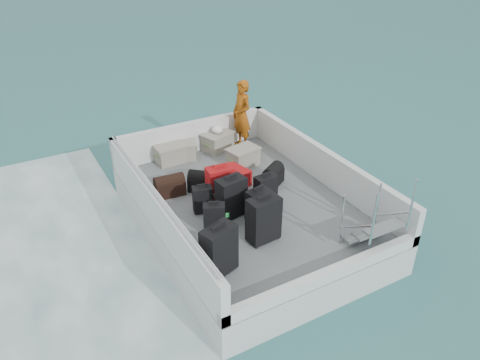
% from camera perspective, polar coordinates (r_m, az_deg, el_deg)
% --- Properties ---
extents(ground, '(160.00, 160.00, 0.00)m').
position_cam_1_polar(ground, '(9.08, 0.70, -5.95)').
color(ground, '#185354').
rests_on(ground, ground).
extents(ferry_hull, '(3.60, 5.00, 0.60)m').
position_cam_1_polar(ferry_hull, '(8.90, 0.71, -4.39)').
color(ferry_hull, silver).
rests_on(ferry_hull, ground).
extents(deck, '(3.30, 4.70, 0.02)m').
position_cam_1_polar(deck, '(8.73, 0.73, -2.72)').
color(deck, slate).
rests_on(deck, ferry_hull).
extents(deck_fittings, '(3.60, 5.00, 0.90)m').
position_cam_1_polar(deck_fittings, '(8.45, 3.86, -0.95)').
color(deck_fittings, silver).
rests_on(deck_fittings, deck).
extents(suitcase_0, '(0.59, 0.44, 0.81)m').
position_cam_1_polar(suitcase_0, '(6.92, -2.57, -8.63)').
color(suitcase_0, black).
rests_on(suitcase_0, deck).
extents(suitcase_1, '(0.41, 0.34, 0.54)m').
position_cam_1_polar(suitcase_1, '(7.81, -3.15, -4.72)').
color(suitcase_1, black).
rests_on(suitcase_1, deck).
extents(suitcase_2, '(0.39, 0.30, 0.51)m').
position_cam_1_polar(suitcase_2, '(8.34, -4.57, -2.41)').
color(suitcase_2, black).
rests_on(suitcase_2, deck).
extents(suitcase_3, '(0.55, 0.35, 0.79)m').
position_cam_1_polar(suitcase_3, '(7.56, 2.89, -4.87)').
color(suitcase_3, black).
rests_on(suitcase_3, deck).
extents(suitcase_4, '(0.54, 0.37, 0.74)m').
position_cam_1_polar(suitcase_4, '(8.16, -1.09, -2.13)').
color(suitcase_4, black).
rests_on(suitcase_4, deck).
extents(suitcase_5, '(0.52, 0.35, 0.68)m').
position_cam_1_polar(suitcase_5, '(8.61, -2.39, -0.52)').
color(suitcase_5, '#AE130D').
rests_on(suitcase_5, deck).
extents(suitcase_6, '(0.46, 0.32, 0.58)m').
position_cam_1_polar(suitcase_6, '(8.11, 2.22, -3.04)').
color(suitcase_6, black).
rests_on(suitcase_6, deck).
extents(suitcase_7, '(0.42, 0.26, 0.56)m').
position_cam_1_polar(suitcase_7, '(8.56, 3.13, -1.19)').
color(suitcase_7, black).
rests_on(suitcase_7, deck).
extents(suitcase_8, '(0.93, 0.74, 0.32)m').
position_cam_1_polar(suitcase_8, '(9.08, -1.55, -0.03)').
color(suitcase_8, '#AE130D').
rests_on(suitcase_8, deck).
extents(duffel_0, '(0.58, 0.34, 0.32)m').
position_cam_1_polar(duffel_0, '(8.96, -8.56, -0.89)').
color(duffel_0, black).
rests_on(duffel_0, deck).
extents(duffel_1, '(0.59, 0.58, 0.32)m').
position_cam_1_polar(duffel_1, '(9.02, -4.58, -0.37)').
color(duffel_1, black).
rests_on(duffel_1, deck).
extents(duffel_2, '(0.53, 0.49, 0.32)m').
position_cam_1_polar(duffel_2, '(9.24, 4.05, 0.42)').
color(duffel_2, black).
rests_on(duffel_2, deck).
extents(crate_0, '(0.62, 0.44, 0.36)m').
position_cam_1_polar(crate_0, '(10.12, -8.46, 3.11)').
color(crate_0, gray).
rests_on(crate_0, deck).
extents(crate_1, '(0.68, 0.57, 0.35)m').
position_cam_1_polar(crate_1, '(10.25, -7.03, 3.52)').
color(crate_1, gray).
rests_on(crate_1, deck).
extents(crate_2, '(0.74, 0.61, 0.38)m').
position_cam_1_polar(crate_2, '(10.55, -2.73, 4.65)').
color(crate_2, gray).
rests_on(crate_2, deck).
extents(crate_3, '(0.68, 0.54, 0.37)m').
position_cam_1_polar(crate_3, '(9.88, 0.38, 2.77)').
color(crate_3, gray).
rests_on(crate_3, deck).
extents(yellow_bag, '(0.28, 0.26, 0.22)m').
position_cam_1_polar(yellow_bag, '(10.38, 1.32, 3.74)').
color(yellow_bag, gold).
rests_on(yellow_bag, deck).
extents(white_bag, '(0.24, 0.24, 0.18)m').
position_cam_1_polar(white_bag, '(10.43, -2.77, 6.04)').
color(white_bag, white).
rests_on(white_bag, crate_2).
extents(passenger, '(0.40, 0.59, 1.56)m').
position_cam_1_polar(passenger, '(10.45, 0.21, 7.96)').
color(passenger, orange).
rests_on(passenger, deck).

